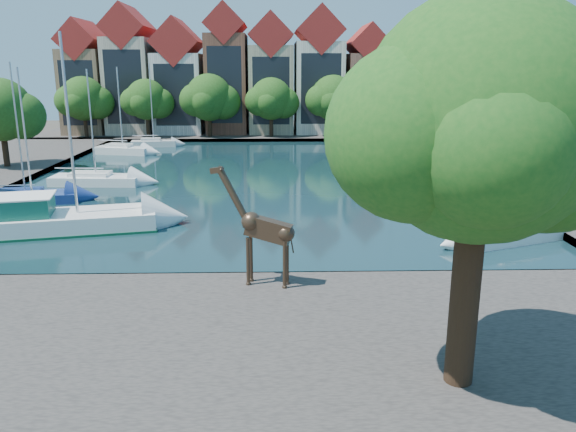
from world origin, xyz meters
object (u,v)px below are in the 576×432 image
giraffe_statue (262,229)px  sailboat_left_a (35,217)px  motorsailer (46,218)px  plane_tree (484,129)px  sailboat_right_a (509,230)px

giraffe_statue → sailboat_left_a: bearing=141.6°
motorsailer → sailboat_left_a: bearing=129.8°
plane_tree → sailboat_right_a: size_ratio=0.99×
giraffe_statue → plane_tree: bearing=-52.4°
sailboat_left_a → giraffe_statue: bearing=-38.4°
giraffe_statue → motorsailer: size_ratio=0.41×
motorsailer → sailboat_right_a: bearing=-5.1°
sailboat_left_a → motorsailer: bearing=-50.2°
sailboat_left_a → sailboat_right_a: (27.00, -3.87, 0.11)m
sailboat_left_a → sailboat_right_a: size_ratio=0.85×
sailboat_right_a → sailboat_left_a: bearing=171.8°
plane_tree → giraffe_statue: plane_tree is taller
plane_tree → giraffe_statue: 10.69m
sailboat_left_a → sailboat_right_a: 27.28m
motorsailer → sailboat_right_a: size_ratio=1.10×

